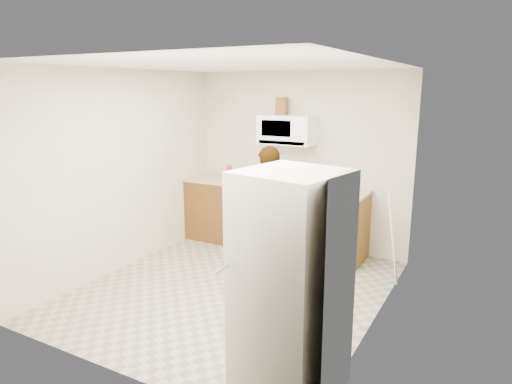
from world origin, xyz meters
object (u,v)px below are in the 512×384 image
Objects in this scene: gas_range at (282,216)px; person at (269,208)px; fridge at (291,283)px; kettle at (338,181)px; microwave at (287,130)px; saucepan at (279,177)px.

person reaches higher than gas_range.
person is at bearing 131.97° from fridge.
fridge is 8.82× the size of kettle.
microwave is 3.94× the size of kettle.
person is at bearing -78.16° from gas_range.
fridge is at bearing 105.34° from person.
gas_range is 0.56m from saucepan.
gas_range is 0.79m from person.
gas_range is 5.86× the size of kettle.
microwave is (0.00, 0.13, 1.21)m from gas_range.
kettle is at bearing 4.07° from saucepan.
microwave reaches higher than kettle.
microwave is at bearing -95.71° from person.
fridge is 7.20× the size of saucepan.
fridge reaches higher than gas_range.
fridge is 3.25m from saucepan.
kettle is at bearing 5.42° from microwave.
microwave is at bearing -157.49° from kettle.
gas_range is 0.71× the size of person.
microwave is 0.45× the size of fridge.
microwave is 1.24m from person.
fridge is at bearing -62.47° from saucepan.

